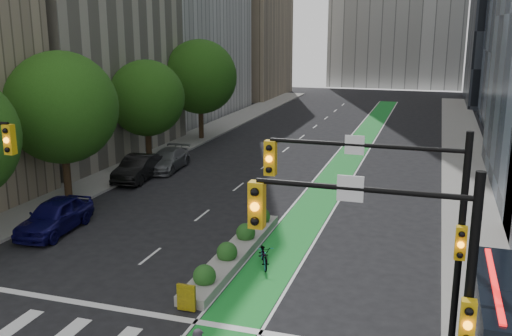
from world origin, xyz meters
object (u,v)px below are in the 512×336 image
Objects in this scene: median_planter at (235,250)px; parked_car_left_near at (55,216)px; bicycle at (264,254)px; parked_car_left_mid at (138,168)px; parked_car_left_far at (167,160)px.

median_planter is 9.73m from parked_car_left_near.
bicycle is 0.38× the size of parked_car_left_mid.
bicycle is 16.42m from parked_car_left_mid.
bicycle is 0.37× the size of parked_car_left_far.
parked_car_left_mid is (-10.70, 10.55, 0.46)m from median_planter.
parked_car_left_near reaches higher than median_planter.
parked_car_left_mid is (-0.98, 10.18, -0.02)m from parked_car_left_near.
median_planter is at bearing -58.19° from parked_car_left_far.
parked_car_left_near is 10.23m from parked_car_left_mid.
parked_car_left_near is at bearing 177.82° from median_planter.
parked_car_left_near reaches higher than parked_car_left_far.
median_planter is 1.56m from bicycle.
parked_car_left_far is (0.62, 3.16, -0.09)m from parked_car_left_mid.
parked_car_left_near is 13.35m from parked_car_left_far.
parked_car_left_near reaches higher than bicycle.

